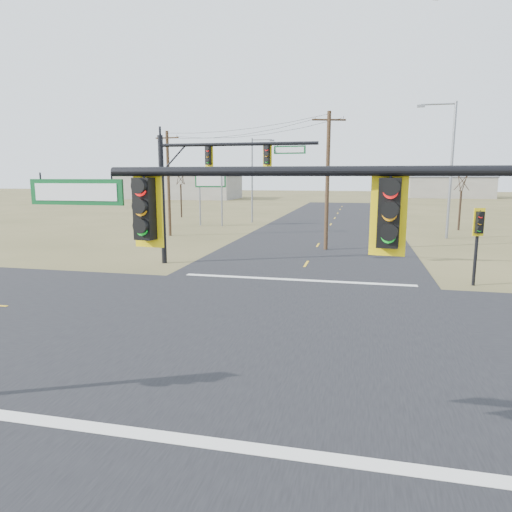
# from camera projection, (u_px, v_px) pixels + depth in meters

# --- Properties ---
(ground) EXTENTS (320.00, 320.00, 0.00)m
(ground) POSITION_uv_depth(u_px,v_px,m) (268.00, 326.00, 16.45)
(ground) COLOR olive
(ground) RESTS_ON ground
(road_ew) EXTENTS (160.00, 14.00, 0.02)m
(road_ew) POSITION_uv_depth(u_px,v_px,m) (268.00, 326.00, 16.45)
(road_ew) COLOR black
(road_ew) RESTS_ON ground
(road_ns) EXTENTS (14.00, 160.00, 0.02)m
(road_ns) POSITION_uv_depth(u_px,v_px,m) (268.00, 326.00, 16.45)
(road_ns) COLOR black
(road_ns) RESTS_ON ground
(stop_bar_near) EXTENTS (12.00, 0.40, 0.01)m
(stop_bar_near) POSITION_uv_depth(u_px,v_px,m) (196.00, 441.00, 9.24)
(stop_bar_near) COLOR silver
(stop_bar_near) RESTS_ON road_ns
(stop_bar_far) EXTENTS (12.00, 0.40, 0.01)m
(stop_bar_far) POSITION_uv_depth(u_px,v_px,m) (296.00, 280.00, 23.65)
(stop_bar_far) COLOR silver
(stop_bar_far) RESTS_ON road_ns
(mast_arm_near) EXTENTS (10.32, 0.46, 6.00)m
(mast_arm_near) POSITION_uv_depth(u_px,v_px,m) (380.00, 238.00, 6.98)
(mast_arm_near) COLOR black
(mast_arm_near) RESTS_ON ground
(mast_arm_far) EXTENTS (9.56, 0.53, 7.74)m
(mast_arm_far) POSITION_uv_depth(u_px,v_px,m) (206.00, 172.00, 26.86)
(mast_arm_far) COLOR black
(mast_arm_far) RESTS_ON ground
(pedestal_signal_ne) EXTENTS (0.65, 0.55, 3.85)m
(pedestal_signal_ne) POSITION_uv_depth(u_px,v_px,m) (479.00, 228.00, 21.93)
(pedestal_signal_ne) COLOR black
(pedestal_signal_ne) RESTS_ON ground
(utility_pole_near) EXTENTS (2.34, 0.81, 9.84)m
(utility_pole_near) POSITION_uv_depth(u_px,v_px,m) (327.00, 180.00, 32.65)
(utility_pole_near) COLOR #4A3520
(utility_pole_near) RESTS_ON ground
(utility_pole_far) EXTENTS (2.26, 0.40, 9.26)m
(utility_pole_far) POSITION_uv_depth(u_px,v_px,m) (168.00, 182.00, 40.72)
(utility_pole_far) COLOR #4A3520
(utility_pole_far) RESTS_ON ground
(highway_sign) EXTENTS (3.28, 0.69, 6.23)m
(highway_sign) POSITION_uv_depth(u_px,v_px,m) (211.00, 185.00, 49.16)
(highway_sign) COLOR gray
(highway_sign) RESTS_ON ground
(streetlight_a) EXTENTS (3.20, 0.34, 11.48)m
(streetlight_a) POSITION_uv_depth(u_px,v_px,m) (449.00, 163.00, 38.69)
(streetlight_a) COLOR gray
(streetlight_a) RESTS_ON ground
(streetlight_c) EXTENTS (2.69, 0.40, 9.62)m
(streetlight_c) POSITION_uv_depth(u_px,v_px,m) (254.00, 176.00, 52.49)
(streetlight_c) COLOR gray
(streetlight_c) RESTS_ON ground
(bare_tree_a) EXTENTS (3.28, 3.28, 6.55)m
(bare_tree_a) POSITION_uv_depth(u_px,v_px,m) (144.00, 178.00, 47.32)
(bare_tree_a) COLOR black
(bare_tree_a) RESTS_ON ground
(bare_tree_b) EXTENTS (2.61, 2.61, 6.63)m
(bare_tree_b) POSITION_uv_depth(u_px,v_px,m) (180.00, 177.00, 59.31)
(bare_tree_b) COLOR black
(bare_tree_b) RESTS_ON ground
(bare_tree_c) EXTENTS (3.05, 3.05, 6.31)m
(bare_tree_c) POSITION_uv_depth(u_px,v_px,m) (462.00, 180.00, 44.98)
(bare_tree_c) COLOR black
(bare_tree_c) RESTS_ON ground
(warehouse_left) EXTENTS (28.00, 14.00, 5.50)m
(warehouse_left) POSITION_uv_depth(u_px,v_px,m) (179.00, 187.00, 111.14)
(warehouse_left) COLOR gray
(warehouse_left) RESTS_ON ground
(warehouse_mid) EXTENTS (20.00, 12.00, 5.00)m
(warehouse_mid) POSITION_uv_depth(u_px,v_px,m) (448.00, 188.00, 116.26)
(warehouse_mid) COLOR gray
(warehouse_mid) RESTS_ON ground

